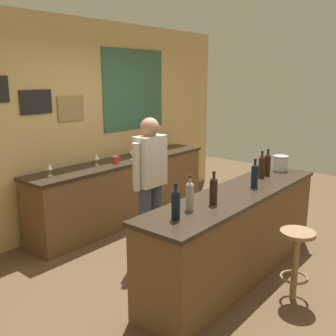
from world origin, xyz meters
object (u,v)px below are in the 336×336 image
(wine_bottle_a, at_px, (176,203))
(wine_bottle_d, at_px, (255,175))
(coffee_mug, at_px, (116,160))
(wine_glass_a, at_px, (49,167))
(bartender, at_px, (150,179))
(ice_bucket, at_px, (280,163))
(wine_bottle_f, at_px, (268,163))
(wine_bottle_e, at_px, (262,166))
(bar_stool, at_px, (296,254))
(wine_bottle_b, at_px, (190,195))
(wine_glass_b, at_px, (97,157))
(wine_glass_c, at_px, (132,152))
(wine_bottle_c, at_px, (214,190))

(wine_bottle_a, distance_m, wine_bottle_d, 1.24)
(coffee_mug, bearing_deg, wine_bottle_d, -88.20)
(wine_glass_a, bearing_deg, bartender, -62.60)
(ice_bucket, bearing_deg, wine_bottle_f, 173.73)
(wine_bottle_a, xyz_separation_m, wine_bottle_e, (1.68, 0.07, 0.00))
(bartender, height_order, bar_stool, bartender)
(bartender, relative_size, ice_bucket, 8.61)
(wine_bottle_d, distance_m, wine_bottle_f, 0.60)
(wine_bottle_b, xyz_separation_m, wine_bottle_e, (1.42, 0.03, 0.00))
(wine_glass_b, bearing_deg, coffee_mug, -22.59)
(wine_glass_c, bearing_deg, bar_stool, -101.57)
(wine_bottle_a, distance_m, wine_glass_a, 2.07)
(coffee_mug, bearing_deg, wine_glass_b, 157.41)
(wine_bottle_d, height_order, wine_glass_b, wine_bottle_d)
(ice_bucket, bearing_deg, wine_glass_b, 120.41)
(wine_bottle_a, bearing_deg, wine_glass_b, 65.82)
(wine_bottle_d, height_order, wine_glass_c, wine_bottle_d)
(bartender, relative_size, wine_glass_a, 10.45)
(wine_bottle_a, bearing_deg, wine_glass_c, 52.78)
(wine_bottle_e, distance_m, wine_glass_b, 2.13)
(wine_bottle_c, xyz_separation_m, wine_bottle_e, (1.16, 0.10, 0.00))
(wine_bottle_c, bearing_deg, bartender, 75.80)
(bartender, relative_size, wine_bottle_c, 5.29)
(wine_bottle_a, height_order, wine_glass_c, wine_bottle_a)
(bar_stool, bearing_deg, bartender, 96.59)
(wine_bottle_e, bearing_deg, wine_glass_a, 126.61)
(wine_bottle_d, relative_size, wine_bottle_e, 1.00)
(wine_bottle_f, bearing_deg, wine_glass_b, 114.15)
(wine_glass_a, relative_size, coffee_mug, 1.24)
(wine_bottle_d, relative_size, wine_glass_c, 1.97)
(wine_bottle_c, bearing_deg, coffee_mug, 71.70)
(bartender, xyz_separation_m, wine_bottle_c, (-0.25, -1.00, 0.12))
(wine_bottle_f, bearing_deg, wine_glass_a, 129.24)
(bartender, bearing_deg, wine_bottle_d, -65.48)
(ice_bucket, xyz_separation_m, coffee_mug, (-0.95, 1.93, -0.07))
(wine_bottle_a, distance_m, ice_bucket, 2.12)
(wine_bottle_a, distance_m, wine_bottle_f, 1.83)
(bar_stool, distance_m, wine_glass_c, 2.74)
(bartender, relative_size, coffee_mug, 12.96)
(wine_bottle_a, bearing_deg, wine_bottle_f, 2.27)
(wine_bottle_a, bearing_deg, ice_bucket, 1.08)
(ice_bucket, bearing_deg, coffee_mug, 116.15)
(ice_bucket, bearing_deg, wine_bottle_c, -177.61)
(wine_bottle_e, distance_m, coffee_mug, 1.96)
(wine_bottle_f, xyz_separation_m, wine_glass_c, (-0.33, 1.90, -0.05))
(ice_bucket, bearing_deg, bar_stool, -148.90)
(bartender, xyz_separation_m, wine_glass_c, (0.73, 1.00, 0.07))
(wine_bottle_f, bearing_deg, wine_bottle_a, -177.73)
(wine_glass_b, bearing_deg, wine_bottle_d, -81.76)
(wine_bottle_b, relative_size, wine_glass_a, 1.97)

